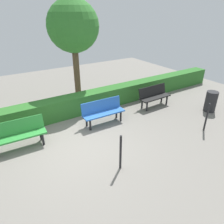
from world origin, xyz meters
TOP-DOWN VIEW (x-y plane):
  - ground_plane at (0.00, 0.00)m, footprint 18.26×18.26m
  - bench_black at (-3.90, -0.81)m, footprint 1.45×0.50m
  - bench_blue at (-1.35, -0.70)m, footprint 1.55×0.49m
  - bench_green at (1.51, -0.75)m, footprint 1.60×0.53m
  - hedge_row at (-1.23, -1.90)m, footprint 14.26×0.61m
  - tree_near at (-1.50, -3.20)m, footprint 2.06×2.06m
  - railing_post_near at (-3.99, 1.61)m, footprint 0.06×0.06m
  - railing_post_mid at (-0.52, 1.61)m, footprint 0.06×0.06m
  - trash_bin at (-5.49, 0.77)m, footprint 0.45×0.45m

SIDE VIEW (x-z plane):
  - ground_plane at x=0.00m, z-range 0.00..0.00m
  - hedge_row at x=-1.23m, z-range 0.00..0.77m
  - trash_bin at x=-5.49m, z-range 0.00..0.83m
  - bench_black at x=-3.90m, z-range 0.05..0.91m
  - bench_blue at x=-1.35m, z-range 0.05..0.91m
  - bench_green at x=1.51m, z-range 0.05..0.91m
  - railing_post_near at x=-3.99m, z-range 0.00..1.00m
  - railing_post_mid at x=-0.52m, z-range 0.00..1.00m
  - tree_near at x=-1.50m, z-range 1.01..5.16m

